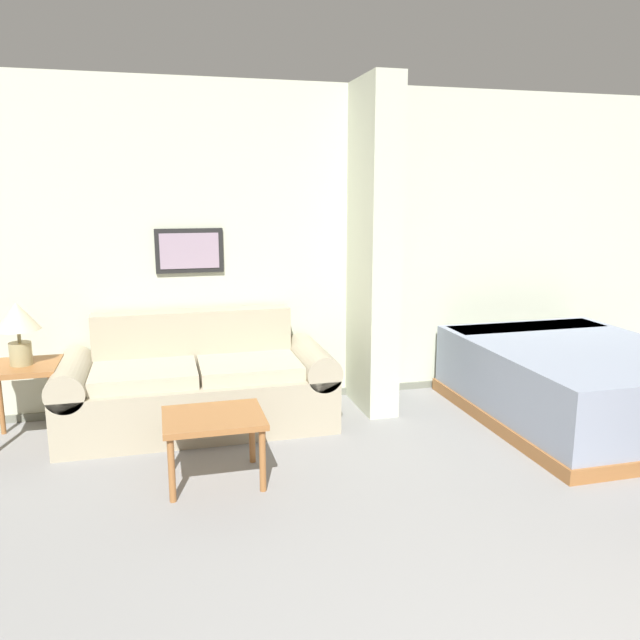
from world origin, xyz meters
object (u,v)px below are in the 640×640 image
at_px(couch, 198,386).
at_px(table_lamp, 18,322).
at_px(bed, 577,382).
at_px(coffee_table, 214,424).

xyz_separation_m(couch, table_lamp, (-1.20, -0.03, 0.56)).
height_order(couch, bed, couch).
height_order(coffee_table, bed, bed).
bearing_deg(bed, table_lamp, 172.02).
bearing_deg(table_lamp, couch, 1.42).
xyz_separation_m(couch, coffee_table, (0.03, -0.97, 0.06)).
bearing_deg(table_lamp, bed, -7.98).
bearing_deg(coffee_table, couch, 91.93).
bearing_deg(coffee_table, bed, 7.50).
xyz_separation_m(coffee_table, table_lamp, (-1.23, 0.94, 0.50)).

